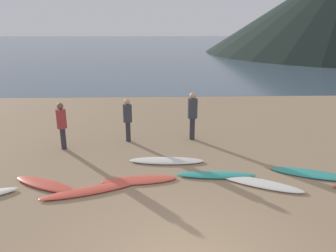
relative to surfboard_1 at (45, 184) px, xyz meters
name	(u,v)px	position (x,y,z in m)	size (l,w,h in m)	color
ground_plane	(167,121)	(3.52, 6.51, -0.15)	(120.00, 120.00, 0.20)	#997C5B
ocean_water	(159,45)	(3.52, 61.27, -0.05)	(140.00, 100.00, 0.01)	#475B6B
surfboard_1	(45,184)	(0.00, 0.00, 0.00)	(2.05, 0.51, 0.10)	#D84C38
surfboard_2	(89,190)	(1.27, -0.38, -0.01)	(2.50, 0.46, 0.08)	#D84C38
surfboard_3	(139,180)	(2.54, 0.20, -0.01)	(2.11, 0.55, 0.07)	#D84C38
surfboard_4	(167,161)	(3.35, 1.51, 0.00)	(2.36, 0.58, 0.09)	silver
surfboard_5	(216,175)	(4.75, 0.42, 0.00)	(2.26, 0.47, 0.10)	teal
surfboard_6	(260,183)	(5.87, -0.12, -0.01)	(2.32, 0.55, 0.07)	silver
surfboard_7	(311,174)	(7.55, 0.41, -0.01)	(2.27, 0.60, 0.08)	teal
person_0	(62,122)	(-0.22, 2.78, 0.93)	(0.33, 0.33, 1.66)	#2D2D38
person_1	(193,112)	(4.39, 3.64, 1.02)	(0.37, 0.37, 1.82)	#2D2D38
person_2	(128,117)	(1.98, 3.50, 0.91)	(0.33, 0.33, 1.63)	#2D2D38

